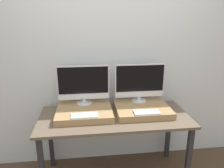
% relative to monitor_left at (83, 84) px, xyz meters
% --- Properties ---
extents(wall_back, '(8.00, 0.04, 2.60)m').
position_rel_monitor_left_xyz_m(wall_back, '(0.33, 0.20, 0.20)').
color(wall_back, silver).
rests_on(wall_back, ground_plane).
extents(workbench, '(1.63, 0.71, 0.79)m').
position_rel_monitor_left_xyz_m(workbench, '(0.33, -0.22, -0.39)').
color(workbench, brown).
rests_on(workbench, ground_plane).
extents(wooden_riser_left, '(0.60, 0.51, 0.07)m').
position_rel_monitor_left_xyz_m(wooden_riser_left, '(0.00, -0.16, -0.27)').
color(wooden_riser_left, '#99754C').
rests_on(wooden_riser_left, workbench).
extents(monitor_left, '(0.58, 0.17, 0.45)m').
position_rel_monitor_left_xyz_m(monitor_left, '(0.00, 0.00, 0.00)').
color(monitor_left, silver).
rests_on(monitor_left, wooden_riser_left).
extents(keyboard_left, '(0.27, 0.13, 0.01)m').
position_rel_monitor_left_xyz_m(keyboard_left, '(0.00, -0.34, -0.23)').
color(keyboard_left, silver).
rests_on(keyboard_left, wooden_riser_left).
extents(wooden_riser_right, '(0.60, 0.51, 0.07)m').
position_rel_monitor_left_xyz_m(wooden_riser_right, '(0.65, -0.16, -0.27)').
color(wooden_riser_right, '#99754C').
rests_on(wooden_riser_right, workbench).
extents(monitor_right, '(0.58, 0.17, 0.45)m').
position_rel_monitor_left_xyz_m(monitor_right, '(0.65, 0.00, 0.00)').
color(monitor_right, silver).
rests_on(monitor_right, wooden_riser_right).
extents(keyboard_right, '(0.27, 0.13, 0.01)m').
position_rel_monitor_left_xyz_m(keyboard_right, '(0.65, -0.34, -0.23)').
color(keyboard_right, silver).
rests_on(keyboard_right, wooden_riser_right).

